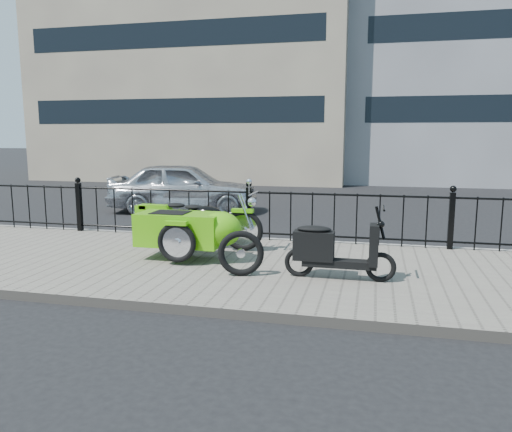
% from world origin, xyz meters
% --- Properties ---
extents(ground, '(120.00, 120.00, 0.00)m').
position_xyz_m(ground, '(0.00, 0.00, 0.00)').
color(ground, black).
rests_on(ground, ground).
extents(sidewalk, '(30.00, 3.80, 0.12)m').
position_xyz_m(sidewalk, '(0.00, -0.50, 0.06)').
color(sidewalk, slate).
rests_on(sidewalk, ground).
extents(curb, '(30.00, 0.10, 0.12)m').
position_xyz_m(curb, '(0.00, 1.44, 0.06)').
color(curb, gray).
rests_on(curb, ground).
extents(iron_fence, '(14.11, 0.11, 1.08)m').
position_xyz_m(iron_fence, '(0.00, 1.30, 0.59)').
color(iron_fence, black).
rests_on(iron_fence, sidewalk).
extents(building_tan, '(14.00, 8.01, 12.00)m').
position_xyz_m(building_tan, '(-6.00, 15.99, 6.00)').
color(building_tan, tan).
rests_on(building_tan, ground).
extents(building_grey, '(12.00, 8.01, 15.00)m').
position_xyz_m(building_grey, '(7.00, 16.99, 7.50)').
color(building_grey, gray).
rests_on(building_grey, ground).
extents(motorcycle_sidecar, '(2.28, 1.48, 0.98)m').
position_xyz_m(motorcycle_sidecar, '(-0.49, -0.25, 0.59)').
color(motorcycle_sidecar, black).
rests_on(motorcycle_sidecar, sidewalk).
extents(scooter, '(1.48, 0.43, 1.00)m').
position_xyz_m(scooter, '(1.71, -0.93, 0.51)').
color(scooter, black).
rests_on(scooter, sidewalk).
extents(spare_tire, '(0.63, 0.23, 0.63)m').
position_xyz_m(spare_tire, '(0.50, -1.10, 0.44)').
color(spare_tire, black).
rests_on(spare_tire, sidewalk).
extents(sedan_car, '(4.10, 2.23, 1.32)m').
position_xyz_m(sedan_car, '(-2.70, 4.86, 0.66)').
color(sedan_car, '#BBBCC2').
rests_on(sedan_car, ground).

